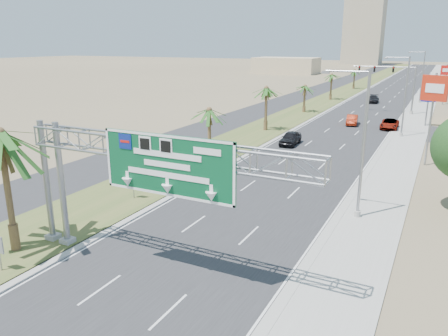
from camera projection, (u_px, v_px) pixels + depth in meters
road at (392, 91)px, 108.85m from camera, size 12.00×300.00×0.02m
sidewalk_right at (430, 92)px, 105.16m from camera, size 4.00×300.00×0.10m
median_grass at (351, 89)px, 113.15m from camera, size 7.00×300.00×0.12m
opposing_road at (325, 88)px, 116.19m from camera, size 8.00×300.00×0.02m
sign_gantry at (146, 159)px, 21.73m from camera, size 16.75×1.24×7.50m
palm_near at (0, 134)px, 23.35m from camera, size 5.70×5.70×8.35m
palm_row_b at (209, 111)px, 44.64m from camera, size 3.99×3.99×5.95m
palm_row_c at (266, 89)px, 58.16m from camera, size 3.99×3.99×6.75m
palm_row_d at (305, 87)px, 73.96m from camera, size 3.99×3.99×5.45m
palm_row_e at (332, 75)px, 90.08m from camera, size 3.99×3.99×6.15m
palm_row_f at (355, 71)px, 111.65m from camera, size 3.99×3.99×5.75m
streetlight_near at (360, 151)px, 28.86m from camera, size 3.27×0.44×10.00m
streetlight_mid at (403, 100)px, 54.61m from camera, size 3.27×0.44×10.00m
streetlight_far at (421, 79)px, 85.51m from camera, size 3.27×0.44×10.00m
signal_mast at (401, 85)px, 72.63m from camera, size 10.28×0.71×8.00m
median_signback_b at (133, 182)px, 33.15m from camera, size 0.75×0.08×2.08m
tower_distant at (364, 31)px, 237.99m from camera, size 20.00×16.00×35.00m
building_distant_left at (286, 65)px, 170.37m from camera, size 24.00×14.00×6.00m
car_left_lane at (290, 138)px, 51.33m from camera, size 2.03×4.63×1.55m
car_mid_lane at (352, 120)px, 63.82m from camera, size 2.10×4.52×1.44m
car_right_lane at (390, 124)px, 60.75m from camera, size 2.44×5.01×1.37m
car_far at (373, 99)px, 87.12m from camera, size 2.38×5.15×1.46m
pole_sign_red_near at (434, 94)px, 41.01m from camera, size 2.37×1.06×8.90m
pole_sign_blue at (429, 93)px, 61.43m from camera, size 2.01×0.44×6.73m
pole_sign_red_far at (447, 73)px, 83.17m from camera, size 2.22×0.62×7.65m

